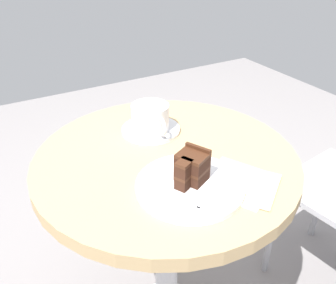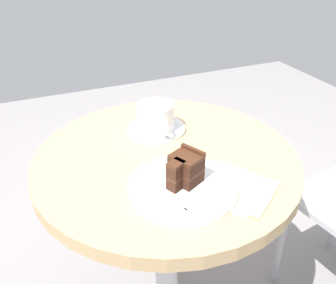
{
  "view_description": "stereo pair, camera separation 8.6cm",
  "coord_description": "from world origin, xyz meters",
  "px_view_note": "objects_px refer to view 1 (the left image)",
  "views": [
    {
      "loc": [
        0.65,
        -0.36,
        1.18
      ],
      "look_at": [
        0.01,
        0.0,
        0.74
      ],
      "focal_mm": 38.0,
      "sensor_mm": 36.0,
      "label": 1
    },
    {
      "loc": [
        0.69,
        -0.29,
        1.18
      ],
      "look_at": [
        0.01,
        0.0,
        0.74
      ],
      "focal_mm": 38.0,
      "sensor_mm": 36.0,
      "label": 2
    }
  ],
  "objects_px": {
    "cake_plate": "(190,186)",
    "napkin": "(241,183)",
    "coffee_cup": "(151,117)",
    "saucer": "(151,129)",
    "cake_slice": "(191,168)",
    "fork": "(205,203)",
    "teaspoon": "(164,132)"
  },
  "relations": [
    {
      "from": "saucer",
      "to": "teaspoon",
      "type": "distance_m",
      "value": 0.04
    },
    {
      "from": "napkin",
      "to": "cake_plate",
      "type": "bearing_deg",
      "value": -111.85
    },
    {
      "from": "teaspoon",
      "to": "cake_plate",
      "type": "bearing_deg",
      "value": 19.07
    },
    {
      "from": "napkin",
      "to": "coffee_cup",
      "type": "bearing_deg",
      "value": -167.76
    },
    {
      "from": "coffee_cup",
      "to": "teaspoon",
      "type": "distance_m",
      "value": 0.05
    },
    {
      "from": "teaspoon",
      "to": "coffee_cup",
      "type": "bearing_deg",
      "value": -111.53
    },
    {
      "from": "coffee_cup",
      "to": "fork",
      "type": "distance_m",
      "value": 0.34
    },
    {
      "from": "napkin",
      "to": "cake_slice",
      "type": "bearing_deg",
      "value": -117.38
    },
    {
      "from": "teaspoon",
      "to": "napkin",
      "type": "distance_m",
      "value": 0.28
    },
    {
      "from": "coffee_cup",
      "to": "cake_slice",
      "type": "relative_size",
      "value": 1.55
    },
    {
      "from": "coffee_cup",
      "to": "fork",
      "type": "bearing_deg",
      "value": -8.8
    },
    {
      "from": "coffee_cup",
      "to": "cake_plate",
      "type": "relative_size",
      "value": 0.58
    },
    {
      "from": "cake_plate",
      "to": "fork",
      "type": "relative_size",
      "value": 1.68
    },
    {
      "from": "cake_slice",
      "to": "fork",
      "type": "distance_m",
      "value": 0.09
    },
    {
      "from": "cake_plate",
      "to": "fork",
      "type": "xyz_separation_m",
      "value": [
        0.07,
        -0.01,
        0.01
      ]
    },
    {
      "from": "cake_plate",
      "to": "cake_slice",
      "type": "distance_m",
      "value": 0.04
    },
    {
      "from": "coffee_cup",
      "to": "teaspoon",
      "type": "height_order",
      "value": "coffee_cup"
    },
    {
      "from": "fork",
      "to": "teaspoon",
      "type": "bearing_deg",
      "value": -123.89
    },
    {
      "from": "teaspoon",
      "to": "napkin",
      "type": "xyz_separation_m",
      "value": [
        0.27,
        0.04,
        -0.01
      ]
    },
    {
      "from": "teaspoon",
      "to": "cake_slice",
      "type": "height_order",
      "value": "cake_slice"
    },
    {
      "from": "napkin",
      "to": "saucer",
      "type": "bearing_deg",
      "value": -168.4
    },
    {
      "from": "coffee_cup",
      "to": "cake_slice",
      "type": "bearing_deg",
      "value": -7.47
    },
    {
      "from": "cake_plate",
      "to": "coffee_cup",
      "type": "bearing_deg",
      "value": 171.24
    },
    {
      "from": "fork",
      "to": "napkin",
      "type": "height_order",
      "value": "fork"
    },
    {
      "from": "fork",
      "to": "napkin",
      "type": "relative_size",
      "value": 0.68
    },
    {
      "from": "cake_slice",
      "to": "napkin",
      "type": "height_order",
      "value": "cake_slice"
    },
    {
      "from": "teaspoon",
      "to": "napkin",
      "type": "relative_size",
      "value": 0.39
    },
    {
      "from": "cake_plate",
      "to": "napkin",
      "type": "bearing_deg",
      "value": 68.15
    },
    {
      "from": "saucer",
      "to": "cake_slice",
      "type": "height_order",
      "value": "cake_slice"
    },
    {
      "from": "coffee_cup",
      "to": "cake_slice",
      "type": "distance_m",
      "value": 0.26
    },
    {
      "from": "coffee_cup",
      "to": "napkin",
      "type": "bearing_deg",
      "value": 12.24
    },
    {
      "from": "fork",
      "to": "cake_slice",
      "type": "bearing_deg",
      "value": -122.91
    }
  ]
}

